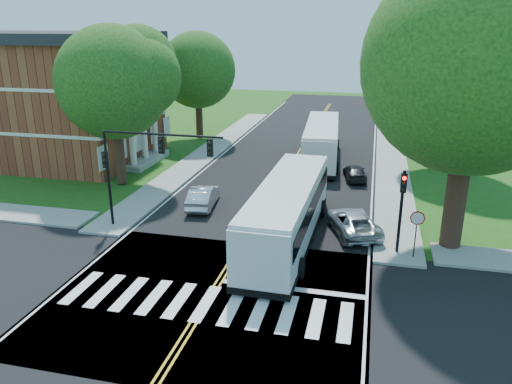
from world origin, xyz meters
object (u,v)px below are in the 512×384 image
(bus_lead, at_px, (287,211))
(bus_follow, at_px, (322,141))
(signal_nw, at_px, (144,158))
(hatchback, at_px, (203,197))
(dark_sedan, at_px, (355,172))
(suv, at_px, (353,222))
(signal_ne, at_px, (402,201))

(bus_lead, distance_m, bus_follow, 17.65)
(signal_nw, xyz_separation_m, bus_lead, (8.15, 0.25, -2.58))
(hatchback, relative_size, dark_sedan, 1.11)
(signal_nw, height_order, dark_sedan, signal_nw)
(suv, bearing_deg, bus_follow, -97.35)
(signal_nw, bearing_deg, suv, 11.20)
(signal_nw, distance_m, suv, 12.42)
(bus_lead, height_order, suv, bus_lead)
(bus_lead, relative_size, suv, 2.68)
(bus_follow, xyz_separation_m, suv, (3.54, -15.60, -1.05))
(signal_ne, height_order, suv, signal_ne)
(signal_nw, relative_size, signal_ne, 1.62)
(bus_lead, bearing_deg, signal_ne, 178.72)
(suv, bearing_deg, dark_sedan, -108.15)
(bus_follow, distance_m, dark_sedan, 6.05)
(bus_follow, bearing_deg, suv, 98.68)
(bus_lead, distance_m, suv, 4.20)
(signal_nw, relative_size, bus_lead, 0.54)
(bus_follow, bearing_deg, signal_nw, 61.56)
(bus_lead, relative_size, bus_follow, 1.02)
(bus_lead, bearing_deg, hatchback, -32.50)
(bus_follow, distance_m, suv, 16.03)
(bus_lead, distance_m, dark_sedan, 13.08)
(bus_follow, xyz_separation_m, dark_sedan, (3.17, -5.01, -1.18))
(signal_ne, xyz_separation_m, hatchback, (-12.22, 4.43, -2.25))
(suv, bearing_deg, signal_nw, -8.94)
(suv, relative_size, dark_sedan, 1.28)
(signal_ne, bearing_deg, bus_follow, 108.43)
(bus_lead, bearing_deg, dark_sedan, -102.79)
(signal_ne, relative_size, bus_lead, 0.33)
(signal_nw, distance_m, signal_ne, 14.13)
(hatchback, bearing_deg, signal_ne, 152.91)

